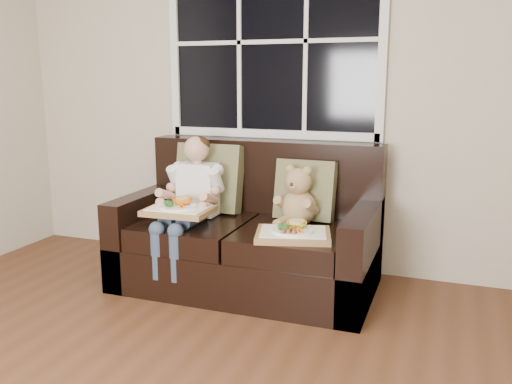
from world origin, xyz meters
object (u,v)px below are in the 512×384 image
at_px(teddy_bear, 298,200).
at_px(tray_left, 179,209).
at_px(child, 191,192).
at_px(tray_right, 293,233).
at_px(loveseat, 250,240).

xyz_separation_m(teddy_bear, tray_left, (-0.70, -0.35, -0.04)).
bearing_deg(child, teddy_bear, 10.52).
bearing_deg(tray_right, teddy_bear, 85.45).
xyz_separation_m(loveseat, tray_right, (0.39, -0.30, 0.17)).
height_order(loveseat, teddy_bear, loveseat).
bearing_deg(loveseat, teddy_bear, 2.27).
relative_size(child, teddy_bear, 2.11).
bearing_deg(child, tray_left, -85.25).
relative_size(loveseat, teddy_bear, 4.14).
bearing_deg(teddy_bear, tray_left, -143.01).
distance_m(loveseat, tray_right, 0.53).
distance_m(loveseat, child, 0.52).
xyz_separation_m(tray_left, tray_right, (0.75, 0.03, -0.10)).
distance_m(child, tray_left, 0.23).
distance_m(teddy_bear, tray_left, 0.78).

